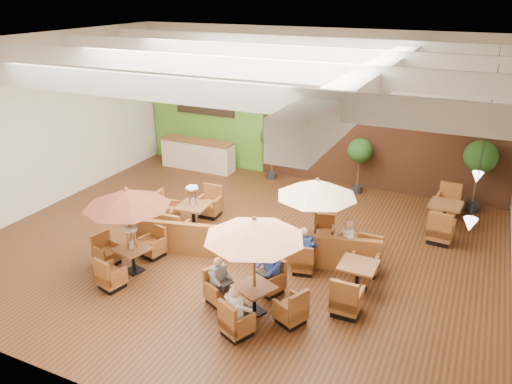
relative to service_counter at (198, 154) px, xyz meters
The scene contains 17 objects.
room 6.78m from the service_counter, 39.88° to the right, with size 14.04×14.00×5.52m.
service_counter is the anchor object (origin of this frame).
booth_divider 7.65m from the service_counter, 47.93° to the right, with size 6.57×0.18×0.91m, color brown.
table_0 7.96m from the service_counter, 71.29° to the right, with size 2.25×2.36×2.33m.
table_1 9.94m from the service_counter, 51.68° to the right, with size 2.49×2.49×2.38m.
table_2 8.20m from the service_counter, 36.57° to the right, with size 2.33×2.33×2.30m.
table_3 5.32m from the service_counter, 62.79° to the right, with size 1.79×2.65×1.56m.
table_4 9.98m from the service_counter, 36.77° to the right, with size 0.86×2.54×0.96m.
table_5 9.62m from the service_counter, ahead, with size 0.97×2.74×1.02m.
topiary_0 3.28m from the service_counter, ahead, with size 0.90×0.90×2.08m.
topiary_1 6.49m from the service_counter, ahead, with size 0.85×0.85×1.98m.
topiary_2 10.29m from the service_counter, ahead, with size 1.02×1.02×2.38m.
diner_0 10.58m from the service_counter, 54.60° to the right, with size 0.42×0.41×0.74m.
diner_1 9.22m from the service_counter, 48.33° to the right, with size 0.44×0.42×0.77m.
diner_2 9.37m from the service_counter, 55.85° to the right, with size 0.35×0.39×0.71m.
diner_3 8.66m from the service_counter, 41.02° to the right, with size 0.43×0.35×0.84m.
diner_4 8.83m from the service_counter, 33.32° to the right, with size 0.44×0.47×0.84m.
Camera 1 is at (5.70, -11.10, 6.77)m, focal length 35.00 mm.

